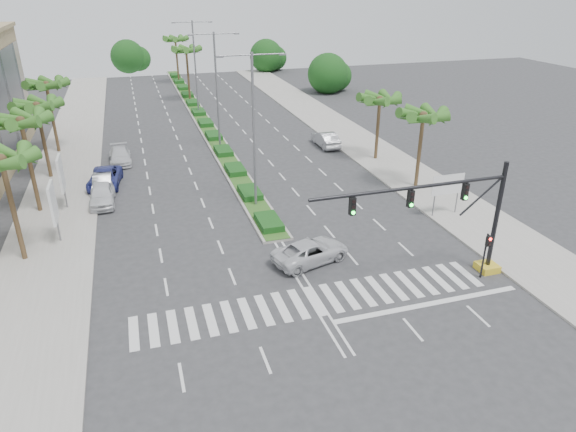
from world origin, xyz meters
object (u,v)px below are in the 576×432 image
car_parked_a (102,194)px  car_crossing (311,251)px  car_parked_d (120,156)px  car_parked_b (103,183)px  car_parked_c (105,178)px  car_right (326,139)px

car_parked_a → car_crossing: size_ratio=0.93×
car_parked_d → car_parked_b: bearing=-103.0°
car_parked_c → car_parked_d: size_ratio=1.11×
car_parked_d → car_crossing: size_ratio=0.95×
car_parked_c → car_crossing: car_parked_c is taller
car_crossing → car_parked_b: bearing=21.5°
car_parked_b → car_crossing: bearing=-49.7°
car_parked_b → car_parked_d: 7.63m
car_crossing → car_parked_c: bearing=19.3°
car_parked_b → car_parked_c: bearing=84.3°
car_parked_b → car_parked_c: size_ratio=0.80×
car_right → car_crossing: bearing=66.3°
car_parked_b → car_parked_d: size_ratio=0.89×
car_parked_b → car_parked_a: bearing=-87.6°
car_parked_a → car_parked_b: bearing=90.9°
car_parked_b → car_right: 23.94m
car_parked_c → car_right: car_right is taller
car_parked_b → car_parked_d: car_parked_b is taller
car_parked_a → car_parked_c: 4.05m
car_parked_a → car_right: size_ratio=0.98×
car_parked_c → car_right: size_ratio=1.11×
car_crossing → car_parked_d: bearing=9.0°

